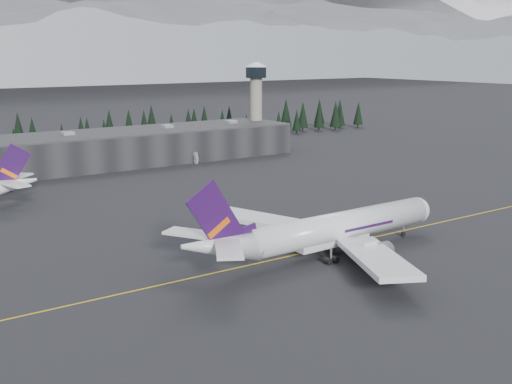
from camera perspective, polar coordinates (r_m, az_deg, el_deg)
ground at (r=140.62m, az=4.67°, el=-5.02°), size 1400.00×1400.00×0.00m
taxiline at (r=139.15m, az=5.19°, el=-5.21°), size 400.00×0.40×0.02m
terminal at (r=246.51m, az=-14.08°, el=3.66°), size 160.00×30.00×12.60m
control_tower at (r=282.31m, az=0.01°, el=8.57°), size 10.00×10.00×37.70m
treeline at (r=280.99m, az=-16.81°, el=4.77°), size 360.00×20.00×15.00m
jet_main at (r=134.07m, az=5.83°, el=-3.46°), size 66.11×61.03×19.44m
gse_vehicle_a at (r=210.00m, az=-21.13°, el=0.18°), size 4.09×5.46×1.38m
gse_vehicle_b at (r=246.51m, az=-5.32°, el=2.68°), size 4.90×2.67×1.58m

